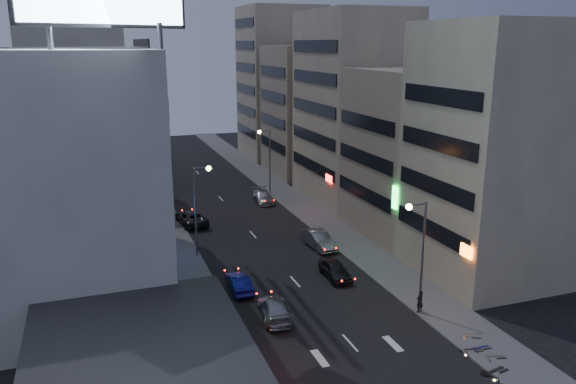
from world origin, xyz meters
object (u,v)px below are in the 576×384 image
parked_car_right_mid (318,239)px  road_car_silver (274,309)px  parked_car_right_far (263,197)px  scooter_blue (488,337)px  scooter_silver_b (481,328)px  person (420,301)px  parked_car_left (192,218)px  scooter_black_a (502,357)px  road_car_blue (239,283)px  parked_car_right_near (335,270)px  scooter_silver_a (504,347)px  scooter_black_b (481,340)px

parked_car_right_mid → road_car_silver: parked_car_right_mid is taller
parked_car_right_far → scooter_blue: bearing=-78.8°
road_car_silver → scooter_silver_b: size_ratio=2.77×
road_car_silver → person: bearing=172.0°
parked_car_right_far → scooter_silver_b: (3.80, -34.97, -0.06)m
parked_car_right_far → scooter_blue: parked_car_right_far is taller
scooter_blue → road_car_silver: bearing=58.1°
parked_car_right_mid → scooter_silver_b: 18.98m
parked_car_left → person: size_ratio=3.30×
parked_car_right_far → scooter_black_a: 38.40m
parked_car_left → scooter_black_a: (12.21, -32.77, -0.02)m
road_car_blue → scooter_black_a: bearing=129.7°
parked_car_right_near → scooter_blue: bearing=-68.8°
parked_car_left → scooter_blue: parked_car_left is taller
parked_car_left → parked_car_right_near: bearing=110.0°
parked_car_right_near → road_car_blue: bearing=-179.6°
parked_car_right_far → parked_car_right_near: bearing=-87.1°
person → scooter_black_a: (0.79, -7.50, -0.20)m
parked_car_right_near → scooter_silver_b: parked_car_right_near is taller
parked_car_right_near → scooter_silver_a: parked_car_right_near is taller
parked_car_right_mid → parked_car_left: bearing=128.2°
scooter_black_a → scooter_black_b: scooter_black_a is taller
scooter_silver_b → scooter_black_b: bearing=167.9°
person → parked_car_right_mid: bearing=-96.8°
parked_car_left → scooter_silver_b: (13.32, -29.43, -0.11)m
scooter_blue → scooter_silver_b: (0.31, 1.13, -0.03)m
road_car_silver → person: (9.76, -2.81, 0.26)m
parked_car_right_near → parked_car_right_far: bearing=88.9°
parked_car_right_mid → parked_car_left: (-9.84, 10.77, -0.03)m
parked_car_left → road_car_blue: 17.50m
parked_car_left → scooter_blue: (13.01, -30.56, -0.08)m
parked_car_right_mid → scooter_blue: (3.17, -19.79, -0.11)m
parked_car_right_mid → scooter_silver_b: bearing=-83.6°
road_car_silver → scooter_black_a: (10.55, -10.31, 0.05)m
parked_car_left → scooter_black_a: size_ratio=2.69×
road_car_blue → scooter_silver_a: size_ratio=2.37×
road_car_silver → scooter_black_a: road_car_silver is taller
parked_car_right_near → parked_car_left: parked_car_left is taller
parked_car_left → parked_car_right_far: 11.01m
parked_car_left → scooter_silver_b: parked_car_left is taller
road_car_silver → scooter_silver_a: size_ratio=2.69×
parked_car_right_mid → road_car_silver: size_ratio=1.02×
parked_car_right_mid → road_car_blue: size_ratio=1.15×
scooter_silver_a → person: bearing=29.3°
person → scooter_blue: 5.53m
scooter_black_a → scooter_black_b: bearing=-16.4°
scooter_blue → scooter_silver_b: bearing=-11.8°
scooter_blue → parked_car_left: bearing=26.6°
scooter_blue → scooter_black_b: bearing=105.6°
road_car_silver → scooter_silver_b: bearing=157.2°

